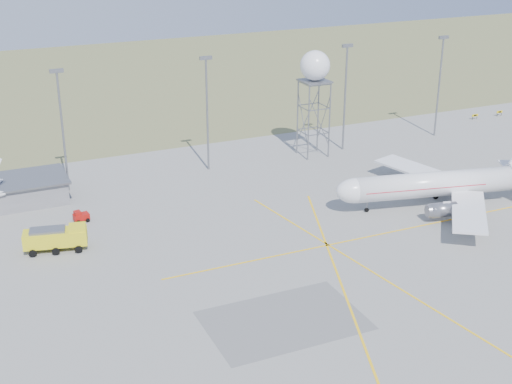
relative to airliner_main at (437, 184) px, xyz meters
name	(u,v)px	position (x,y,z in m)	size (l,w,h in m)	color
ground	(512,348)	(-16.81, -35.36, -3.65)	(400.00, 400.00, 0.00)	#A0A09B
grass_strip	(148,80)	(-16.81, 104.64, -3.64)	(400.00, 120.00, 0.03)	#616D3C
building_grey	(7,193)	(-61.81, 28.64, -1.68)	(19.00, 10.00, 3.90)	gray
mast_a	(62,121)	(-51.81, 30.64, 8.42)	(2.20, 0.50, 20.50)	slate
mast_b	(207,104)	(-26.81, 30.64, 8.42)	(2.20, 0.50, 20.50)	slate
mast_c	(345,89)	(1.19, 30.64, 8.42)	(2.20, 0.50, 20.50)	slate
mast_d	(440,78)	(23.19, 30.64, 8.42)	(2.20, 0.50, 20.50)	slate
taxi_sign_near	(475,116)	(38.79, 36.63, -2.76)	(1.60, 0.17, 1.20)	black
taxi_sign_far	(500,112)	(45.79, 36.63, -2.76)	(1.60, 0.17, 1.20)	black
airliner_main	(437,184)	(0.00, 0.00, 0.00)	(34.82, 33.30, 11.91)	white
radar_tower	(314,98)	(-5.88, 30.01, 7.56)	(5.52, 5.52, 19.98)	slate
fire_truck	(57,239)	(-57.31, 8.66, -2.01)	(8.94, 4.87, 3.41)	yellow
baggage_tug	(81,217)	(-52.48, 17.02, -2.99)	(2.41, 2.04, 1.75)	#A3100B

